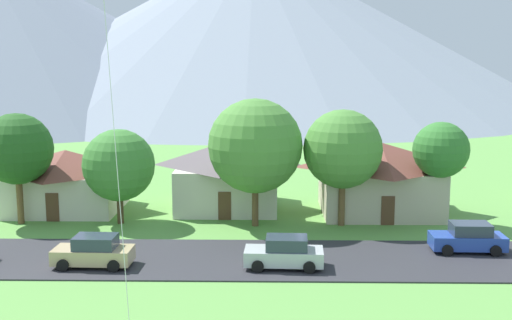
{
  "coord_description": "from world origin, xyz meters",
  "views": [
    {
      "loc": [
        -1.08,
        -6.84,
        11.23
      ],
      "look_at": [
        -1.52,
        17.23,
        7.35
      ],
      "focal_mm": 44.94,
      "sensor_mm": 36.0,
      "label": 1
    }
  ],
  "objects_px": {
    "parked_car_silver_west_end": "(285,253)",
    "tree_right_of_center": "(255,146)",
    "house_left_center": "(379,176)",
    "tree_near_right": "(17,149)",
    "tree_left_of_center": "(441,150)",
    "house_right_center": "(66,179)",
    "house_rightmost": "(228,173)",
    "tree_center": "(343,149)",
    "tree_near_left": "(119,165)",
    "parked_car_tan_mid_west": "(94,252)",
    "parked_car_blue_mid_east": "(468,238)"
  },
  "relations": [
    {
      "from": "parked_car_silver_west_end",
      "to": "tree_right_of_center",
      "type": "bearing_deg",
      "value": 101.17
    },
    {
      "from": "house_left_center",
      "to": "tree_near_right",
      "type": "distance_m",
      "value": 25.33
    },
    {
      "from": "house_left_center",
      "to": "tree_near_right",
      "type": "bearing_deg",
      "value": -171.86
    },
    {
      "from": "tree_left_of_center",
      "to": "parked_car_silver_west_end",
      "type": "relative_size",
      "value": 1.64
    },
    {
      "from": "house_left_center",
      "to": "house_right_center",
      "type": "height_order",
      "value": "house_left_center"
    },
    {
      "from": "house_rightmost",
      "to": "tree_right_of_center",
      "type": "bearing_deg",
      "value": -67.49
    },
    {
      "from": "tree_left_of_center",
      "to": "tree_center",
      "type": "xyz_separation_m",
      "value": [
        -6.61,
        -0.47,
        0.14
      ]
    },
    {
      "from": "tree_near_left",
      "to": "house_right_center",
      "type": "bearing_deg",
      "value": 142.05
    },
    {
      "from": "tree_center",
      "to": "house_rightmost",
      "type": "bearing_deg",
      "value": 147.88
    },
    {
      "from": "tree_center",
      "to": "parked_car_tan_mid_west",
      "type": "height_order",
      "value": "tree_center"
    },
    {
      "from": "house_rightmost",
      "to": "tree_left_of_center",
      "type": "distance_m",
      "value": 15.47
    },
    {
      "from": "parked_car_blue_mid_east",
      "to": "house_rightmost",
      "type": "bearing_deg",
      "value": 143.08
    },
    {
      "from": "tree_center",
      "to": "tree_near_right",
      "type": "height_order",
      "value": "tree_center"
    },
    {
      "from": "tree_left_of_center",
      "to": "tree_center",
      "type": "distance_m",
      "value": 6.63
    },
    {
      "from": "house_rightmost",
      "to": "parked_car_tan_mid_west",
      "type": "height_order",
      "value": "house_rightmost"
    },
    {
      "from": "house_rightmost",
      "to": "tree_left_of_center",
      "type": "relative_size",
      "value": 1.14
    },
    {
      "from": "house_right_center",
      "to": "parked_car_tan_mid_west",
      "type": "relative_size",
      "value": 1.97
    },
    {
      "from": "house_right_center",
      "to": "tree_center",
      "type": "relative_size",
      "value": 1.07
    },
    {
      "from": "parked_car_silver_west_end",
      "to": "parked_car_blue_mid_east",
      "type": "relative_size",
      "value": 1.01
    },
    {
      "from": "tree_near_left",
      "to": "tree_near_right",
      "type": "height_order",
      "value": "tree_near_right"
    },
    {
      "from": "parked_car_tan_mid_west",
      "to": "parked_car_blue_mid_east",
      "type": "distance_m",
      "value": 21.21
    },
    {
      "from": "parked_car_blue_mid_east",
      "to": "house_right_center",
      "type": "bearing_deg",
      "value": 159.35
    },
    {
      "from": "tree_left_of_center",
      "to": "parked_car_silver_west_end",
      "type": "distance_m",
      "value": 14.91
    },
    {
      "from": "house_right_center",
      "to": "parked_car_tan_mid_west",
      "type": "distance_m",
      "value": 14.2
    },
    {
      "from": "tree_near_left",
      "to": "tree_near_right",
      "type": "bearing_deg",
      "value": -178.79
    },
    {
      "from": "house_left_center",
      "to": "tree_center",
      "type": "xyz_separation_m",
      "value": [
        -3.13,
        -3.68,
        2.52
      ]
    },
    {
      "from": "house_left_center",
      "to": "parked_car_silver_west_end",
      "type": "relative_size",
      "value": 2.08
    },
    {
      "from": "tree_left_of_center",
      "to": "parked_car_silver_west_end",
      "type": "bearing_deg",
      "value": -138.29
    },
    {
      "from": "house_right_center",
      "to": "tree_near_right",
      "type": "distance_m",
      "value": 5.19
    },
    {
      "from": "house_rightmost",
      "to": "parked_car_silver_west_end",
      "type": "distance_m",
      "value": 14.69
    },
    {
      "from": "tree_near_left",
      "to": "parked_car_blue_mid_east",
      "type": "bearing_deg",
      "value": -16.05
    },
    {
      "from": "tree_left_of_center",
      "to": "parked_car_tan_mid_west",
      "type": "height_order",
      "value": "tree_left_of_center"
    },
    {
      "from": "parked_car_blue_mid_east",
      "to": "tree_center",
      "type": "bearing_deg",
      "value": 138.03
    },
    {
      "from": "tree_center",
      "to": "tree_near_right",
      "type": "distance_m",
      "value": 21.83
    },
    {
      "from": "tree_near_left",
      "to": "parked_car_tan_mid_west",
      "type": "height_order",
      "value": "tree_near_left"
    },
    {
      "from": "house_right_center",
      "to": "tree_left_of_center",
      "type": "relative_size",
      "value": 1.2
    },
    {
      "from": "tree_near_left",
      "to": "parked_car_blue_mid_east",
      "type": "relative_size",
      "value": 1.53
    },
    {
      "from": "house_right_center",
      "to": "tree_right_of_center",
      "type": "bearing_deg",
      "value": -16.71
    },
    {
      "from": "house_left_center",
      "to": "tree_right_of_center",
      "type": "bearing_deg",
      "value": -156.51
    },
    {
      "from": "house_rightmost",
      "to": "tree_right_of_center",
      "type": "distance_m",
      "value": 6.3
    },
    {
      "from": "house_left_center",
      "to": "parked_car_silver_west_end",
      "type": "xyz_separation_m",
      "value": [
        -7.2,
        -12.72,
        -1.81
      ]
    },
    {
      "from": "house_rightmost",
      "to": "parked_car_silver_west_end",
      "type": "xyz_separation_m",
      "value": [
        3.91,
        -14.05,
        -1.75
      ]
    },
    {
      "from": "tree_left_of_center",
      "to": "tree_near_right",
      "type": "distance_m",
      "value": 28.44
    },
    {
      "from": "house_rightmost",
      "to": "tree_center",
      "type": "distance_m",
      "value": 9.76
    },
    {
      "from": "house_left_center",
      "to": "parked_car_silver_west_end",
      "type": "bearing_deg",
      "value": -119.51
    },
    {
      "from": "tree_right_of_center",
      "to": "parked_car_tan_mid_west",
      "type": "bearing_deg",
      "value": -134.07
    },
    {
      "from": "house_right_center",
      "to": "tree_near_right",
      "type": "relative_size",
      "value": 1.11
    },
    {
      "from": "house_rightmost",
      "to": "tree_near_left",
      "type": "bearing_deg",
      "value": -146.04
    },
    {
      "from": "house_right_center",
      "to": "tree_near_left",
      "type": "relative_size",
      "value": 1.3
    },
    {
      "from": "house_left_center",
      "to": "tree_right_of_center",
      "type": "distance_m",
      "value": 10.14
    }
  ]
}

